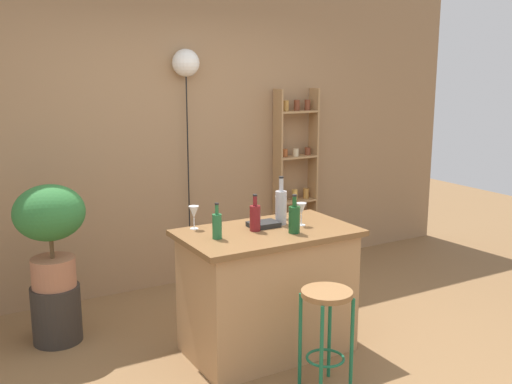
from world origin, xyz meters
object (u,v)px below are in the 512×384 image
object	(u,v)px
plant_stool	(57,314)
bottle_olive_oil	(294,219)
cookbook	(263,224)
bar_stool	(326,317)
wine_glass_left	(280,203)
bottle_soda_blue	(217,225)
bottle_vinegar	(255,217)
spice_shelf	(296,178)
wine_glass_center	(301,209)
pendant_globe_light	(186,65)
bottle_spirits_clear	(281,206)
potted_plant	(50,224)
wine_glass_right	(194,213)

from	to	relation	value
plant_stool	bottle_olive_oil	distance (m)	1.92
cookbook	bar_stool	bearing A→B (deg)	-87.22
wine_glass_left	bottle_soda_blue	bearing A→B (deg)	-157.68
wine_glass_left	bottle_vinegar	bearing A→B (deg)	-146.61
wine_glass_left	spice_shelf	bearing A→B (deg)	52.21
wine_glass_left	cookbook	xyz separation A→B (m)	(-0.24, -0.16, -0.10)
wine_glass_center	pendant_globe_light	world-z (taller)	pendant_globe_light
spice_shelf	bottle_spirits_clear	xyz separation A→B (m)	(-1.05, -1.41, 0.12)
cookbook	pendant_globe_light	size ratio (longest dim) A/B	0.10
bottle_vinegar	wine_glass_center	bearing A→B (deg)	-6.35
potted_plant	cookbook	distance (m)	1.53
wine_glass_left	bar_stool	bearing A→B (deg)	-103.54
bottle_soda_blue	wine_glass_right	xyz separation A→B (m)	(-0.03, 0.30, 0.03)
bottle_spirits_clear	bottle_soda_blue	distance (m)	0.57
bottle_vinegar	pendant_globe_light	world-z (taller)	pendant_globe_light
bar_stool	plant_stool	bearing A→B (deg)	130.69
spice_shelf	bottle_soda_blue	distance (m)	2.21
potted_plant	wine_glass_center	xyz separation A→B (m)	(1.56, -0.90, 0.11)
wine_glass_left	wine_glass_right	world-z (taller)	same
wine_glass_center	plant_stool	bearing A→B (deg)	150.10
spice_shelf	potted_plant	distance (m)	2.58
plant_stool	bottle_soda_blue	world-z (taller)	bottle_soda_blue
bar_stool	pendant_globe_light	xyz separation A→B (m)	(0.03, 2.19, 1.53)
bar_stool	bottle_vinegar	xyz separation A→B (m)	(-0.12, 0.68, 0.50)
bar_stool	bottle_vinegar	bearing A→B (deg)	100.01
wine_glass_left	bottle_spirits_clear	bearing A→B (deg)	-118.96
wine_glass_center	wine_glass_right	xyz separation A→B (m)	(-0.71, 0.29, 0.00)
bottle_spirits_clear	pendant_globe_light	distance (m)	1.76
wine_glass_left	wine_glass_center	xyz separation A→B (m)	(0.02, -0.26, 0.00)
spice_shelf	plant_stool	xyz separation A→B (m)	(-2.51, -0.61, -0.69)
bottle_olive_oil	wine_glass_right	world-z (taller)	bottle_olive_oil
wine_glass_right	bar_stool	bearing A→B (deg)	-63.44
wine_glass_right	cookbook	bearing A→B (deg)	-23.43
plant_stool	bottle_vinegar	world-z (taller)	bottle_vinegar
cookbook	wine_glass_center	bearing A→B (deg)	-19.72
bottle_spirits_clear	wine_glass_center	bearing A→B (deg)	-42.21
spice_shelf	wine_glass_right	size ratio (longest dim) A/B	10.94
cookbook	pendant_globe_light	xyz separation A→B (m)	(0.05, 1.45, 1.11)
cookbook	bottle_soda_blue	bearing A→B (deg)	-164.74
plant_stool	potted_plant	distance (m)	0.69
bottle_spirits_clear	wine_glass_right	distance (m)	0.63
spice_shelf	bottle_soda_blue	xyz separation A→B (m)	(-1.62, -1.51, 0.08)
plant_stool	bottle_olive_oil	world-z (taller)	bottle_olive_oil
bottle_olive_oil	cookbook	world-z (taller)	bottle_olive_oil
plant_stool	wine_glass_left	bearing A→B (deg)	-22.37
bottle_olive_oil	bottle_soda_blue	bearing A→B (deg)	165.32
spice_shelf	wine_glass_center	size ratio (longest dim) A/B	10.94
spice_shelf	bottle_olive_oil	world-z (taller)	spice_shelf
spice_shelf	wine_glass_left	world-z (taller)	spice_shelf
plant_stool	wine_glass_center	bearing A→B (deg)	-29.90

